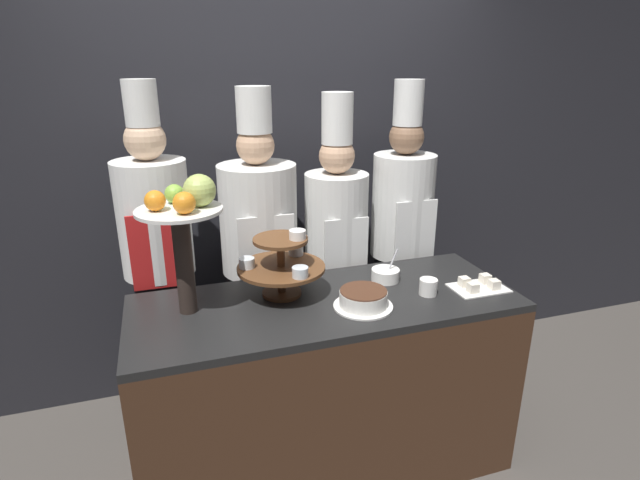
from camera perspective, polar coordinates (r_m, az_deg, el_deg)
wall_back at (r=2.95m, az=-5.02°, el=9.48°), size 10.00×0.06×2.80m
buffet_counter at (r=2.49m, az=0.74°, el=-16.31°), size 1.73×0.66×0.91m
tiered_stand at (r=2.24m, az=-4.40°, el=-2.63°), size 0.40×0.40×0.31m
fruit_pedestal at (r=2.07m, az=-15.20°, el=2.30°), size 0.35×0.35×0.59m
cake_round at (r=2.18m, az=4.97°, el=-6.74°), size 0.26×0.26×0.08m
cup_white at (r=2.34m, az=12.26°, el=-5.25°), size 0.08×0.08×0.07m
cake_square_tray at (r=2.46m, az=17.70°, el=-4.95°), size 0.26×0.17×0.05m
serving_bowl_far at (r=2.45m, az=7.49°, el=-3.95°), size 0.14×0.14×0.16m
chef_left at (r=2.61m, az=-18.02°, el=-1.36°), size 0.35×0.35×1.85m
chef_center_left at (r=2.66m, az=-6.89°, el=-1.02°), size 0.40×0.40×1.81m
chef_center_right at (r=2.78m, az=1.83°, el=-0.52°), size 0.34×0.34×1.78m
chef_right at (r=2.92m, az=9.27°, el=1.08°), size 0.35×0.35×1.83m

